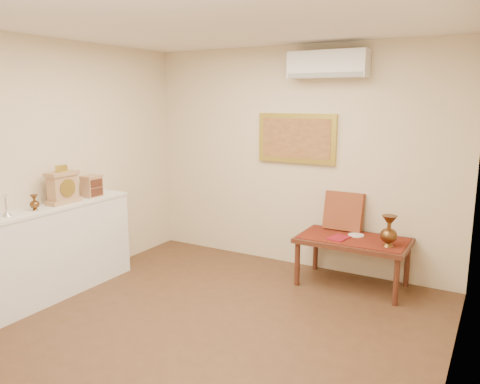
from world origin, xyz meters
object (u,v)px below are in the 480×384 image
Objects in this scene: brass_urn_tall at (389,228)px; display_ledge at (49,253)px; mantel_clock at (63,187)px; wooden_chest at (92,186)px; low_table at (353,244)px.

brass_urn_tall is 0.20× the size of display_ledge.
wooden_chest is at bearing 90.78° from mantel_clock.
brass_urn_tall is 3.28m from wooden_chest.
low_table is (-0.40, 0.11, -0.27)m from brass_urn_tall.
display_ledge is at bearing -150.10° from brass_urn_tall.
brass_urn_tall is at bearing 20.56° from wooden_chest.
brass_urn_tall is 0.50m from low_table.
low_table is at bearing 164.33° from brass_urn_tall.
mantel_clock is at bearing -89.22° from wooden_chest.
wooden_chest is 0.20× the size of low_table.
display_ledge is at bearing -95.44° from mantel_clock.
mantel_clock is 3.20m from low_table.
low_table is (2.65, 1.66, -0.67)m from mantel_clock.
wooden_chest reaches higher than low_table.
mantel_clock reaches higher than display_ledge.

